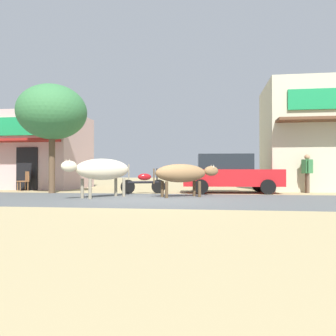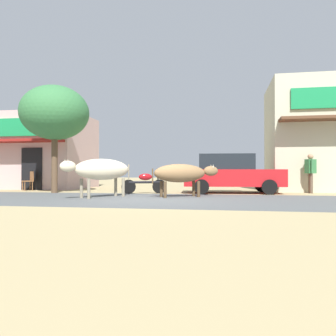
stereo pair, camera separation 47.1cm
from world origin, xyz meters
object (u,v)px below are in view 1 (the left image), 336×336
Objects in this scene: parked_hatchback_car at (229,173)px; parked_motorcycle at (144,182)px; roadside_tree at (52,112)px; pedestrian_by_shop at (307,170)px; cow_near_brown at (102,170)px; cow_far_dark at (183,174)px; cafe_chair_near_tree at (25,180)px.

parked_motorcycle is (-3.51, -0.99, -0.38)m from parked_hatchback_car.
pedestrian_by_shop is at bearing 8.30° from roadside_tree.
cow_near_brown is 2.84m from cow_far_dark.
parked_motorcycle is 2.39m from cow_far_dark.
cow_near_brown is at bearing -155.01° from pedestrian_by_shop.
pedestrian_by_shop is (5.06, 2.99, 0.13)m from cow_far_dark.
roadside_tree is 1.10× the size of parked_hatchback_car.
roadside_tree is at bearing -177.64° from parked_motorcycle.
parked_hatchback_car reaches higher than parked_motorcycle.
pedestrian_by_shop reaches higher than cow_near_brown.
pedestrian_by_shop is at bearing 24.99° from cow_near_brown.
parked_hatchback_car is 3.32m from pedestrian_by_shop.
parked_hatchback_car reaches higher than cafe_chair_near_tree.
roadside_tree reaches higher than cow_near_brown.
cow_near_brown is 1.07× the size of cow_far_dark.
parked_hatchback_car is 1.75× the size of cow_far_dark.
roadside_tree is 5.00× the size of cafe_chair_near_tree.
parked_hatchback_car is (7.46, 1.16, -2.58)m from roadside_tree.
cafe_chair_near_tree is (-2.14, 1.48, -2.91)m from roadside_tree.
cow_near_brown is at bearing -35.31° from roadside_tree.
parked_motorcycle is 2.51m from cow_near_brown.
roadside_tree reaches higher than pedestrian_by_shop.
cow_near_brown is at bearing -35.04° from cafe_chair_near_tree.
pedestrian_by_shop is (7.82, 3.64, -0.00)m from cow_near_brown.
cafe_chair_near_tree is at bearing 144.96° from cow_near_brown.
cow_near_brown is (-4.53, -3.23, 0.13)m from parked_hatchback_car.
roadside_tree reaches higher than cafe_chair_near_tree.
roadside_tree is 7.98m from parked_hatchback_car.
cow_far_dark is (1.75, -1.59, 0.38)m from parked_motorcycle.
cow_near_brown is 8.63m from pedestrian_by_shop.
cafe_chair_near_tree is (-12.89, -0.09, -0.46)m from pedestrian_by_shop.
roadside_tree reaches higher than parked_hatchback_car.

